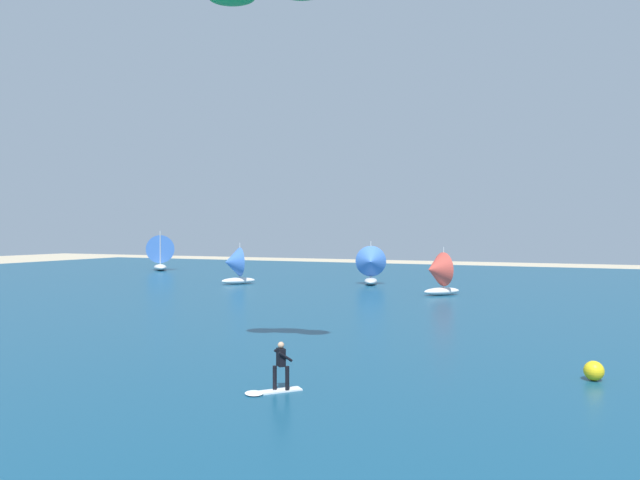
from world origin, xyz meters
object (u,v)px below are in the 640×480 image
kitesurfer (276,374)px  sailboat_leading (437,273)px  sailboat_center_horizon (160,252)px  marker_buoy (594,371)px  sailboat_mid_left (371,265)px  sailboat_far_right (234,265)px

kitesurfer → sailboat_leading: 31.73m
kitesurfer → sailboat_center_horizon: 65.50m
sailboat_leading → marker_buoy: 28.16m
kitesurfer → sailboat_center_horizon: size_ratio=0.33×
sailboat_center_horizon → marker_buoy: sailboat_center_horizon is taller
kitesurfer → sailboat_mid_left: size_ratio=0.41×
kitesurfer → sailboat_far_right: bearing=124.2°
marker_buoy → sailboat_leading: bearing=113.9°
sailboat_far_right → kitesurfer: bearing=-55.8°
kitesurfer → sailboat_far_right: 40.66m
sailboat_far_right → marker_buoy: (32.67, -27.65, -1.59)m
sailboat_far_right → sailboat_mid_left: 13.97m
sailboat_leading → sailboat_far_right: (-21.30, 1.93, 0.07)m
sailboat_mid_left → sailboat_center_horizon: size_ratio=0.80×
kitesurfer → sailboat_leading: size_ratio=0.45×
sailboat_mid_left → sailboat_center_horizon: bearing=164.2°
kitesurfer → sailboat_far_right: sailboat_far_right is taller
sailboat_leading → marker_buoy: sailboat_leading is taller
sailboat_far_right → sailboat_center_horizon: 25.94m
sailboat_center_horizon → marker_buoy: 68.69m
sailboat_center_horizon → kitesurfer: bearing=-47.5°
kitesurfer → sailboat_mid_left: 39.73m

